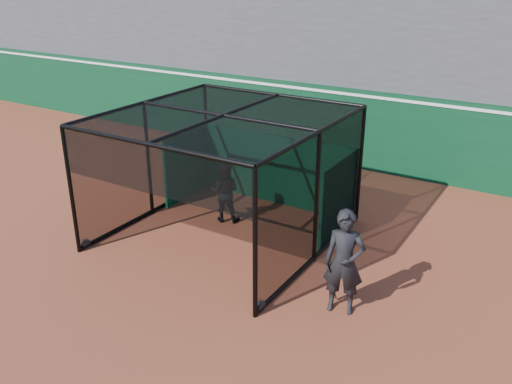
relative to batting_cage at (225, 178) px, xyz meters
The scene contains 6 objects.
ground 2.67m from the batting_cage, 89.18° to the right, with size 120.00×120.00×0.00m, color brown.
outfield_wall 6.27m from the batting_cage, 89.71° to the left, with size 50.00×0.50×2.50m.
grandstand 10.48m from the batting_cage, 89.82° to the left, with size 50.00×7.85×8.95m.
batting_cage is the anchor object (origin of this frame).
batter 1.06m from the batting_cage, 126.25° to the left, with size 0.75×0.59×1.55m, color black.
on_deck_player 3.91m from the batting_cage, 21.69° to the right, with size 0.85×0.67×2.03m.
Camera 1 is at (6.72, -7.34, 5.96)m, focal length 38.00 mm.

